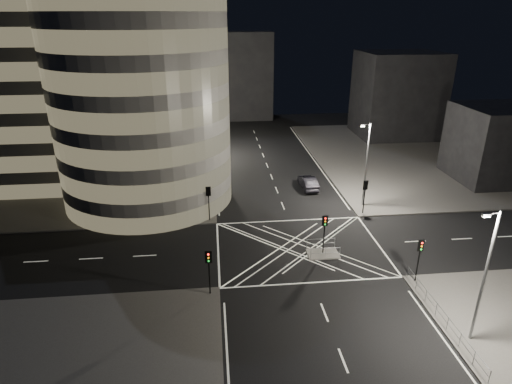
{
  "coord_description": "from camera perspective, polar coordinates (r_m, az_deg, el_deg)",
  "views": [
    {
      "loc": [
        -8.07,
        -36.25,
        21.42
      ],
      "look_at": [
        -3.52,
        7.51,
        3.0
      ],
      "focal_mm": 30.0,
      "sensor_mm": 36.0,
      "label": 1
    }
  ],
  "objects": [
    {
      "name": "building_right_far",
      "position": [
        84.64,
        18.32,
        12.24
      ],
      "size": [
        14.0,
        12.0,
        15.0
      ],
      "primitive_type": "cube",
      "color": "black",
      "rests_on": "sidewalk_far_right"
    },
    {
      "name": "traffic_signal_nl",
      "position": [
        34.79,
        -6.31,
        -9.57
      ],
      "size": [
        0.55,
        0.22,
        4.0
      ],
      "color": "black",
      "rests_on": "sidewalk_near_left"
    },
    {
      "name": "traffic_signal_fr",
      "position": [
        49.8,
        14.33,
        0.16
      ],
      "size": [
        0.55,
        0.22,
        4.0
      ],
      "color": "black",
      "rests_on": "sidewalk_far_right"
    },
    {
      "name": "railing_island_north",
      "position": [
        42.45,
        8.64,
        -6.79
      ],
      "size": [
        2.8,
        0.06,
        1.1
      ],
      "primitive_type": "cube",
      "color": "slate",
      "rests_on": "central_island"
    },
    {
      "name": "sedan",
      "position": [
        56.74,
        6.96,
        1.27
      ],
      "size": [
        1.94,
        5.12,
        1.67
      ],
      "primitive_type": "imported",
      "rotation": [
        0.0,
        0.0,
        3.18
      ],
      "color": "black",
      "rests_on": "ground"
    },
    {
      "name": "railing_near_right",
      "position": [
        35.75,
        23.53,
        -14.91
      ],
      "size": [
        0.06,
        11.7,
        1.1
      ],
      "primitive_type": "cube",
      "color": "slate",
      "rests_on": "sidewalk_near_right"
    },
    {
      "name": "building_right_near",
      "position": [
        66.67,
        29.29,
        5.67
      ],
      "size": [
        10.0,
        10.0,
        10.0
      ],
      "primitive_type": "cube",
      "color": "black",
      "rests_on": "sidewalk_far_right"
    },
    {
      "name": "street_lamp_left_far",
      "position": [
        68.14,
        -7.01,
        9.07
      ],
      "size": [
        1.25,
        0.25,
        10.0
      ],
      "color": "slate",
      "rests_on": "sidewalk_far_left"
    },
    {
      "name": "sidewalk_far_left",
      "position": [
        69.96,
        -23.06,
        3.09
      ],
      "size": [
        42.0,
        42.0,
        0.15
      ],
      "primitive_type": "cube",
      "color": "#4B4846",
      "rests_on": "ground"
    },
    {
      "name": "street_lamp_right_near",
      "position": [
        32.46,
        28.17,
        -9.58
      ],
      "size": [
        1.25,
        0.25,
        10.0
      ],
      "color": "slate",
      "rests_on": "sidewalk_near_right"
    },
    {
      "name": "traffic_signal_nr",
      "position": [
        38.66,
        21.0,
        -7.56
      ],
      "size": [
        0.55,
        0.22,
        4.0
      ],
      "color": "black",
      "rests_on": "sidewalk_near_right"
    },
    {
      "name": "tree_e",
      "position": [
        71.5,
        -7.78,
        8.23
      ],
      "size": [
        3.63,
        3.63,
        5.74
      ],
      "color": "black",
      "rests_on": "sidewalk_far_left"
    },
    {
      "name": "tree_a",
      "position": [
        48.4,
        -8.44,
        1.9
      ],
      "size": [
        4.49,
        4.49,
        6.86
      ],
      "color": "black",
      "rests_on": "sidewalk_far_left"
    },
    {
      "name": "ground",
      "position": [
        42.87,
        5.77,
        -7.39
      ],
      "size": [
        120.0,
        120.0,
        0.0
      ],
      "primitive_type": "plane",
      "color": "black",
      "rests_on": "ground"
    },
    {
      "name": "tree_b",
      "position": [
        54.01,
        -8.24,
        4.29
      ],
      "size": [
        5.0,
        5.0,
        7.3
      ],
      "color": "black",
      "rests_on": "sidewalk_far_left"
    },
    {
      "name": "central_island",
      "position": [
        42.01,
        8.88,
        -8.13
      ],
      "size": [
        3.0,
        2.0,
        0.15
      ],
      "primitive_type": "cube",
      "color": "slate",
      "rests_on": "ground"
    },
    {
      "name": "tree_c",
      "position": [
        59.61,
        -8.1,
        6.48
      ],
      "size": [
        3.64,
        3.64,
        6.95
      ],
      "color": "black",
      "rests_on": "sidewalk_far_left"
    },
    {
      "name": "office_tower_curved",
      "position": [
        57.1,
        -19.16,
        12.67
      ],
      "size": [
        30.0,
        29.0,
        27.2
      ],
      "color": "gray",
      "rests_on": "sidewalk_far_left"
    },
    {
      "name": "building_far_end",
      "position": [
        95.15,
        -3.56,
        15.17
      ],
      "size": [
        18.0,
        8.0,
        18.0
      ],
      "primitive_type": "cube",
      "color": "black",
      "rests_on": "ground"
    },
    {
      "name": "traffic_signal_fl",
      "position": [
        46.86,
        -6.35,
        -0.69
      ],
      "size": [
        0.55,
        0.22,
        4.0
      ],
      "color": "black",
      "rests_on": "sidewalk_far_left"
    },
    {
      "name": "railing_island_south",
      "position": [
        40.95,
        9.25,
        -8.01
      ],
      "size": [
        2.8,
        0.06,
        1.1
      ],
      "primitive_type": "cube",
      "color": "slate",
      "rests_on": "central_island"
    },
    {
      "name": "office_block_rear",
      "position": [
        80.14,
        -16.43,
        14.47
      ],
      "size": [
        24.0,
        16.0,
        22.0
      ],
      "primitive_type": "cube",
      "color": "gray",
      "rests_on": "sidewalk_far_left"
    },
    {
      "name": "sidewalk_far_right",
      "position": [
        76.36,
        23.48,
        4.57
      ],
      "size": [
        42.0,
        42.0,
        0.15
      ],
      "primitive_type": "cube",
      "color": "#4B4846",
      "rests_on": "ground"
    },
    {
      "name": "street_lamp_right_far",
      "position": [
        51.05,
        14.47,
        3.86
      ],
      "size": [
        1.25,
        0.25,
        10.0
      ],
      "color": "slate",
      "rests_on": "sidewalk_far_right"
    },
    {
      "name": "traffic_signal_island",
      "position": [
        40.64,
        9.12,
        -4.68
      ],
      "size": [
        0.55,
        0.22,
        4.0
      ],
      "color": "black",
      "rests_on": "central_island"
    },
    {
      "name": "tree_d",
      "position": [
        65.32,
        -7.97,
        8.2
      ],
      "size": [
        4.49,
        4.49,
        7.73
      ],
      "color": "black",
      "rests_on": "sidewalk_far_left"
    },
    {
      "name": "street_lamp_left_near",
      "position": [
        50.81,
        -7.2,
        4.32
      ],
      "size": [
        1.25,
        0.25,
        10.0
      ],
      "color": "slate",
      "rests_on": "sidewalk_far_left"
    }
  ]
}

